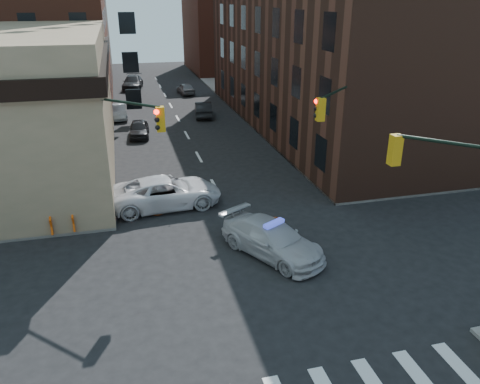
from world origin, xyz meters
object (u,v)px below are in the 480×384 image
pedestrian_b (4,207)px  parked_car_enear (203,109)px  barricade_nw_a (46,209)px  pickup (166,192)px  police_car (272,239)px  parked_car_wnear (139,129)px  pedestrian_a (19,206)px  barrel_bank (157,204)px  barrel_road (274,230)px  parked_car_wfar (118,112)px

pedestrian_b → parked_car_enear: bearing=29.7°
barricade_nw_a → pickup: bearing=-0.2°
police_car → parked_car_wnear: 21.75m
pedestrian_a → barricade_nw_a: 1.31m
pickup → barricade_nw_a: (-6.28, -0.20, -0.22)m
parked_car_enear → barrel_bank: 22.15m
parked_car_enear → barrel_bank: bearing=80.7°
pedestrian_b → pickup: bearing=-22.3°
barrel_road → barrel_bank: barrel_road is taller
pedestrian_b → barrel_road: pedestrian_b is taller
parked_car_wfar → pedestrian_a: pedestrian_a is taller
parked_car_wfar → pedestrian_a: bearing=-106.2°
pedestrian_b → barrel_bank: (7.53, -0.17, -0.60)m
pedestrian_a → barricade_nw_a: (1.15, 0.40, -0.49)m
police_car → barricade_nw_a: police_car is taller
police_car → pickup: pickup is taller
pedestrian_a → barrel_bank: 6.87m
police_car → pedestrian_b: size_ratio=2.69×
pedestrian_b → barricade_nw_a: pedestrian_b is taller
parked_car_wfar → parked_car_enear: 8.13m
barricade_nw_a → pedestrian_b: bearing=-168.6°
pedestrian_b → barrel_bank: pedestrian_b is taller
police_car → barrel_bank: police_car is taller
parked_car_wnear → barrel_bank: parked_car_wnear is taller
parked_car_wfar → barricade_nw_a: parked_car_wfar is taller
police_car → barrel_bank: bearing=100.3°
pedestrian_b → police_car: bearing=-52.4°
barricade_nw_a → parked_car_wfar: bearing=77.5°
barrel_bank → barricade_nw_a: barricade_nw_a is taller
pickup → parked_car_enear: bearing=-20.5°
police_car → parked_car_enear: bearing=57.2°
police_car → parked_car_wnear: size_ratio=1.34×
parked_car_enear → pedestrian_a: bearing=65.3°
parked_car_enear → barrel_bank: size_ratio=4.14×
parked_car_wnear → parked_car_enear: size_ratio=0.89×
barrel_bank → pedestrian_b: bearing=178.7°
parked_car_wnear → barricade_nw_a: size_ratio=3.10×
parked_car_enear → pedestrian_b: pedestrian_b is taller
parked_car_wnear → parked_car_wfar: bearing=107.8°
parked_car_enear → barricade_nw_a: bearing=67.1°
pickup → barricade_nw_a: pickup is taller
barrel_road → pedestrian_a: bearing=159.2°
barrel_road → parked_car_wnear: bearing=105.0°
parked_car_enear → barricade_nw_a: parked_car_enear is taller
parked_car_wnear → pedestrian_b: pedestrian_b is taller
barrel_road → barrel_bank: size_ratio=1.00×
barricade_nw_a → barrel_road: bearing=-26.6°
pedestrian_b → barrel_road: 13.56m
parked_car_wfar → barrel_bank: bearing=-88.8°
parked_car_enear → police_car: bearing=93.9°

